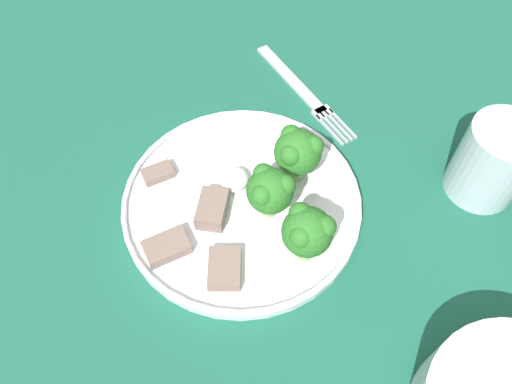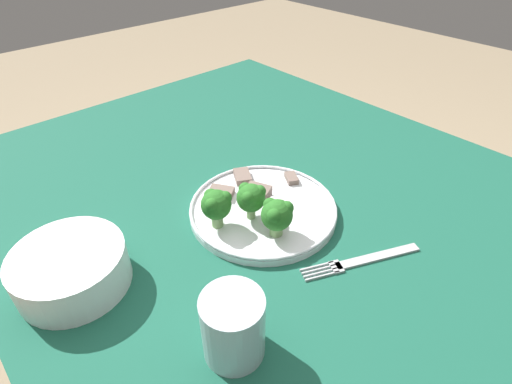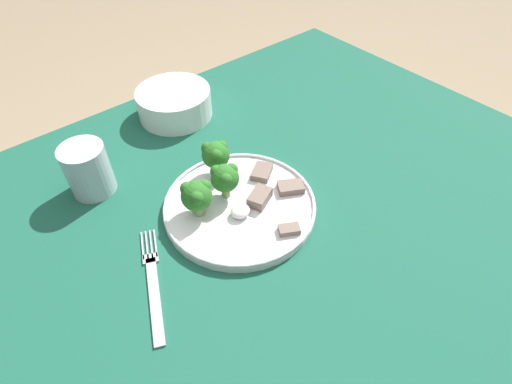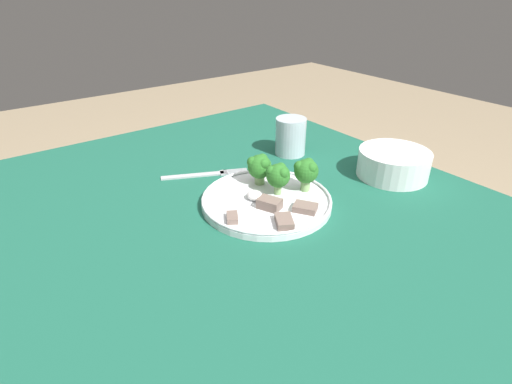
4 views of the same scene
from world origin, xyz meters
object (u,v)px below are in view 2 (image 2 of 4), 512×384
(dinner_plate, at_px, (263,209))
(fork, at_px, (362,260))
(cream_bowl, at_px, (72,269))
(drinking_glass, at_px, (233,329))

(dinner_plate, distance_m, fork, 0.19)
(cream_bowl, xyz_separation_m, drinking_glass, (-0.24, -0.10, 0.01))
(fork, height_order, cream_bowl, cream_bowl)
(dinner_plate, xyz_separation_m, cream_bowl, (0.07, 0.31, 0.02))
(fork, bearing_deg, drinking_glass, 85.30)
(drinking_glass, bearing_deg, dinner_plate, -50.84)
(cream_bowl, relative_size, drinking_glass, 1.70)
(dinner_plate, height_order, drinking_glass, drinking_glass)
(fork, xyz_separation_m, drinking_glass, (0.02, 0.24, 0.04))
(drinking_glass, bearing_deg, cream_bowl, 23.54)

